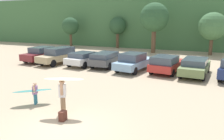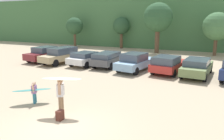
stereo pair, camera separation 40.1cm
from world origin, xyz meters
The scene contains 18 objects.
ground_plane centered at (0.00, 0.00, 0.00)m, with size 120.00×120.00×0.00m, color tan.
hillside_ridge centered at (0.00, 32.39, 3.84)m, with size 108.00×12.00×7.67m, color #427042.
tree_center_left centered at (-15.08, 24.12, 3.24)m, with size 2.65×2.65×4.60m.
tree_center_right centered at (-7.72, 25.60, 3.32)m, with size 2.53×2.53×4.65m.
tree_far_left centered at (-1.60, 22.98, 4.52)m, with size 3.71×3.71×6.44m.
tree_far_right centered at (5.39, 23.55, 3.48)m, with size 3.33×3.33×5.17m.
parked_car_maroon centered at (-10.86, 12.00, 0.80)m, with size 2.24×4.42×1.53m.
parked_car_tan centered at (-8.54, 11.82, 0.85)m, with size 2.43×4.83×1.59m.
parked_car_white centered at (-5.67, 11.96, 0.72)m, with size 2.49×4.50×1.31m.
parked_car_dark_gray centered at (-3.53, 12.38, 0.76)m, with size 1.91×4.81×1.37m.
parked_car_sky_blue centered at (-0.67, 11.63, 0.79)m, with size 2.50×4.85×1.56m.
parked_car_red centered at (2.10, 11.89, 0.77)m, with size 2.54×4.55×1.48m.
parked_car_olive_green centered at (4.33, 11.82, 0.75)m, with size 2.21×4.85×1.37m.
person_adult centered at (-1.01, 1.57, 0.93)m, with size 0.44×0.61×1.65m.
person_child centered at (-2.98, 1.91, 0.66)m, with size 0.31×0.48×1.16m.
surfboard_cream centered at (-0.87, 1.52, 1.67)m, with size 1.98×1.13×0.07m.
surfboard_teal centered at (-3.12, 1.89, 0.71)m, with size 1.87×1.71×0.15m.
backpack_dropped centered at (-0.46, 0.73, 0.22)m, with size 0.24×0.34×0.45m.
Camera 1 is at (5.24, -7.16, 4.41)m, focal length 37.05 mm.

